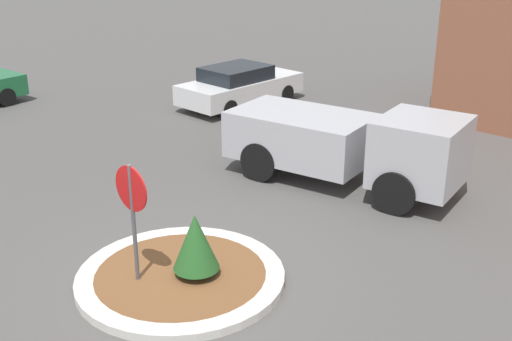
{
  "coord_description": "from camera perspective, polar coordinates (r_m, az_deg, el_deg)",
  "views": [
    {
      "loc": [
        7.54,
        -6.37,
        5.89
      ],
      "look_at": [
        -0.47,
        2.48,
        1.24
      ],
      "focal_mm": 45.0,
      "sensor_mm": 36.0,
      "label": 1
    }
  ],
  "objects": [
    {
      "name": "ground_plane",
      "position": [
        11.5,
        -6.68,
        -9.7
      ],
      "size": [
        120.0,
        120.0,
        0.0
      ],
      "primitive_type": "plane",
      "color": "#514F4C"
    },
    {
      "name": "traffic_island",
      "position": [
        11.46,
        -6.7,
        -9.38
      ],
      "size": [
        3.65,
        3.65,
        0.15
      ],
      "color": "beige",
      "rests_on": "ground_plane"
    },
    {
      "name": "parked_sedan_white",
      "position": [
        21.91,
        -1.46,
        7.57
      ],
      "size": [
        2.0,
        4.48,
        1.37
      ],
      "rotation": [
        0.0,
        0.0,
        1.54
      ],
      "color": "silver",
      "rests_on": "ground_plane"
    },
    {
      "name": "island_shrub",
      "position": [
        11.04,
        -5.4,
        -6.32
      ],
      "size": [
        0.81,
        0.81,
        1.14
      ],
      "color": "brown",
      "rests_on": "traffic_island"
    },
    {
      "name": "stop_sign",
      "position": [
        10.71,
        -10.95,
        -2.89
      ],
      "size": [
        0.79,
        0.07,
        2.25
      ],
      "color": "#4C4C51",
      "rests_on": "ground_plane"
    },
    {
      "name": "utility_truck",
      "position": [
        15.19,
        7.97,
        2.45
      ],
      "size": [
        5.8,
        2.79,
        1.92
      ],
      "rotation": [
        0.0,
        0.0,
        0.15
      ],
      "color": "#B2B2B7",
      "rests_on": "ground_plane"
    }
  ]
}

